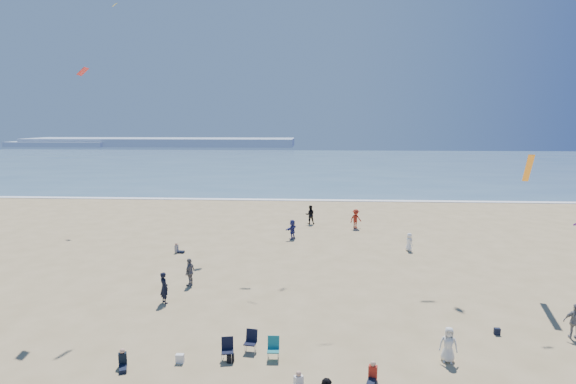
{
  "coord_description": "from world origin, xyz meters",
  "views": [
    {
      "loc": [
        3.22,
        -13.49,
        10.45
      ],
      "look_at": [
        2.0,
        8.0,
        7.02
      ],
      "focal_mm": 28.0,
      "sensor_mm": 36.0,
      "label": 1
    }
  ],
  "objects": [
    {
      "name": "ocean",
      "position": [
        0.0,
        95.0,
        0.03
      ],
      "size": [
        220.0,
        100.0,
        0.06
      ],
      "primitive_type": "cube",
      "color": "#476B84",
      "rests_on": "ground"
    },
    {
      "name": "surf_line",
      "position": [
        0.0,
        45.0,
        0.04
      ],
      "size": [
        220.0,
        1.2,
        0.08
      ],
      "primitive_type": "cube",
      "color": "white",
      "rests_on": "ground"
    },
    {
      "name": "headland_far",
      "position": [
        -60.0,
        170.0,
        1.6
      ],
      "size": [
        110.0,
        20.0,
        3.2
      ],
      "primitive_type": "cube",
      "color": "#7A8EA8",
      "rests_on": "ground"
    },
    {
      "name": "headland_near",
      "position": [
        -100.0,
        165.0,
        1.0
      ],
      "size": [
        40.0,
        14.0,
        2.0
      ],
      "primitive_type": "cube",
      "color": "#7A8EA8",
      "rests_on": "ground"
    },
    {
      "name": "standing_flyers",
      "position": [
        3.31,
        15.61,
        0.89
      ],
      "size": [
        36.73,
        32.52,
        1.94
      ],
      "color": "black",
      "rests_on": "ground"
    },
    {
      "name": "seated_group",
      "position": [
        0.55,
        5.12,
        0.42
      ],
      "size": [
        15.22,
        26.38,
        0.84
      ],
      "color": "silver",
      "rests_on": "ground"
    },
    {
      "name": "chair_cluster",
      "position": [
        0.49,
        4.99,
        0.5
      ],
      "size": [
        2.66,
        1.49,
        1.0
      ],
      "color": "black",
      "rests_on": "ground"
    },
    {
      "name": "white_tote",
      "position": [
        -2.52,
        4.37,
        0.2
      ],
      "size": [
        0.35,
        0.2,
        0.4
      ],
      "primitive_type": "cube",
      "color": "white",
      "rests_on": "ground"
    },
    {
      "name": "black_backpack",
      "position": [
        -0.32,
        4.53,
        0.19
      ],
      "size": [
        0.3,
        0.22,
        0.38
      ],
      "primitive_type": "cube",
      "color": "black",
      "rests_on": "ground"
    },
    {
      "name": "navy_bag",
      "position": [
        12.35,
        7.82,
        0.17
      ],
      "size": [
        0.28,
        0.18,
        0.34
      ],
      "primitive_type": "cube",
      "color": "black",
      "rests_on": "ground"
    },
    {
      "name": "kites_aloft",
      "position": [
        8.18,
        13.13,
        14.57
      ],
      "size": [
        41.71,
        45.41,
        29.2
      ],
      "color": "red",
      "rests_on": "ground"
    }
  ]
}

